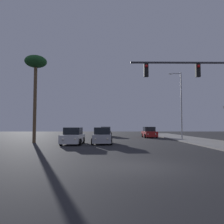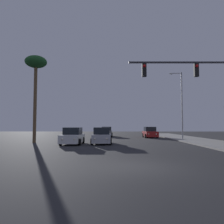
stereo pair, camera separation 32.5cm
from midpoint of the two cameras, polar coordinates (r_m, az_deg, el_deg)
ground_plane at (r=10.24m, az=6.77°, el=-14.03°), size 120.00×120.00×0.00m
car_white at (r=22.39m, az=-9.74°, el=-6.35°), size 2.04×4.34×1.68m
car_grey at (r=38.28m, az=-1.05°, el=-5.24°), size 2.04×4.31×1.68m
car_silver at (r=22.61m, az=-2.15°, el=-6.37°), size 2.04×4.32×1.68m
car_red at (r=34.75m, az=10.27°, el=-5.35°), size 2.04×4.33×1.68m
traffic_light_mast at (r=16.37m, az=23.32°, el=6.78°), size 7.28×0.36×6.50m
street_lamp at (r=30.89m, az=17.97°, el=2.64°), size 1.74×0.24×9.00m
palm_tree_near at (r=26.24m, az=-18.82°, el=11.03°), size 2.40×2.40×9.66m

